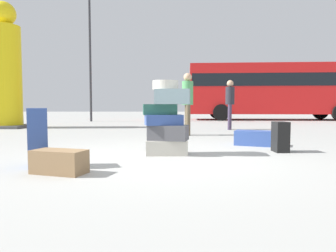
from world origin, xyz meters
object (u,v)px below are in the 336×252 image
at_px(suitcase_tower, 167,121).
at_px(person_tourist_with_camera, 188,98).
at_px(suitcase_navy_foreground_near, 255,138).
at_px(lamp_post, 90,34).
at_px(suitcase_navy_behind_tower, 38,138).
at_px(yellow_dummy_statue, 5,72).
at_px(suitcase_black_white_trunk, 280,137).
at_px(person_bearded_onlooker, 230,100).
at_px(suitcase_brown_foreground_far, 59,162).
at_px(parked_bus, 274,88).

height_order(suitcase_tower, person_tourist_with_camera, person_tourist_with_camera).
distance_m(suitcase_navy_foreground_near, lamp_post, 12.15).
relative_size(suitcase_navy_behind_tower, yellow_dummy_statue, 0.17).
height_order(suitcase_black_white_trunk, lamp_post, lamp_post).
relative_size(suitcase_tower, suitcase_navy_behind_tower, 1.58).
distance_m(suitcase_navy_foreground_near, person_bearded_onlooker, 4.27).
relative_size(suitcase_brown_foreground_far, parked_bus, 0.06).
xyz_separation_m(suitcase_navy_behind_tower, lamp_post, (-2.57, 11.89, 4.12)).
bearing_deg(suitcase_black_white_trunk, suitcase_navy_foreground_near, 100.57).
bearing_deg(person_bearded_onlooker, suitcase_black_white_trunk, 12.31).
distance_m(person_bearded_onlooker, yellow_dummy_statue, 8.12).
bearing_deg(lamp_post, person_bearded_onlooker, -41.37).
relative_size(suitcase_navy_behind_tower, suitcase_brown_foreground_far, 1.22).
distance_m(suitcase_tower, parked_bus, 14.28).
height_order(suitcase_tower, suitcase_black_white_trunk, suitcase_tower).
height_order(person_tourist_with_camera, parked_bus, parked_bus).
relative_size(suitcase_black_white_trunk, suitcase_navy_foreground_near, 0.68).
relative_size(suitcase_navy_foreground_near, person_tourist_with_camera, 0.46).
xyz_separation_m(suitcase_brown_foreground_far, person_bearded_onlooker, (3.21, 6.81, 0.85)).
distance_m(person_tourist_with_camera, yellow_dummy_statue, 7.17).
bearing_deg(parked_bus, suitcase_tower, -112.03).
height_order(suitcase_tower, suitcase_brown_foreground_far, suitcase_tower).
relative_size(yellow_dummy_statue, lamp_post, 0.65).
xyz_separation_m(suitcase_black_white_trunk, parked_bus, (3.96, 12.62, 1.57)).
xyz_separation_m(suitcase_navy_foreground_near, lamp_post, (-5.96, 9.64, 4.35)).
bearing_deg(suitcase_navy_behind_tower, suitcase_navy_foreground_near, 9.57).
relative_size(suitcase_black_white_trunk, suitcase_brown_foreground_far, 0.84).
height_order(suitcase_tower, lamp_post, lamp_post).
distance_m(person_bearded_onlooker, lamp_post, 8.99).
xyz_separation_m(suitcase_black_white_trunk, yellow_dummy_statue, (-7.98, 5.80, 1.77)).
height_order(yellow_dummy_statue, lamp_post, lamp_post).
xyz_separation_m(person_bearded_onlooker, lamp_post, (-6.21, 5.47, 3.51)).
bearing_deg(person_tourist_with_camera, suitcase_black_white_trunk, 19.68).
xyz_separation_m(person_bearded_onlooker, parked_bus, (3.92, 7.57, 0.84)).
bearing_deg(lamp_post, yellow_dummy_statue, -111.03).
bearing_deg(suitcase_black_white_trunk, parked_bus, 70.00).
height_order(suitcase_navy_behind_tower, suitcase_black_white_trunk, suitcase_navy_behind_tower).
bearing_deg(person_bearded_onlooker, suitcase_tower, -7.57).
relative_size(suitcase_brown_foreground_far, person_tourist_with_camera, 0.37).
distance_m(suitcase_navy_foreground_near, yellow_dummy_statue, 9.40).
height_order(suitcase_tower, yellow_dummy_statue, yellow_dummy_statue).
xyz_separation_m(suitcase_navy_behind_tower, person_bearded_onlooker, (3.64, 6.42, 0.61)).
distance_m(suitcase_black_white_trunk, person_tourist_with_camera, 3.41).
relative_size(suitcase_black_white_trunk, yellow_dummy_statue, 0.11).
bearing_deg(suitcase_tower, person_tourist_with_camera, 81.72).
bearing_deg(yellow_dummy_statue, suitcase_brown_foreground_far, -57.53).
relative_size(parked_bus, lamp_post, 1.40).
bearing_deg(yellow_dummy_statue, suitcase_tower, -45.42).
distance_m(suitcase_tower, suitcase_navy_behind_tower, 1.96).
bearing_deg(suitcase_brown_foreground_far, lamp_post, 119.62).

